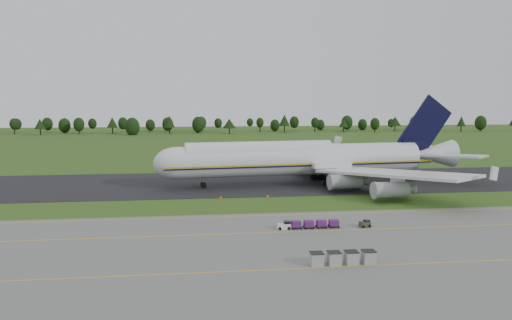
{
  "coord_description": "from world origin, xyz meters",
  "views": [
    {
      "loc": [
        -13.31,
        -101.92,
        22.21
      ],
      "look_at": [
        -0.43,
        2.0,
        9.29
      ],
      "focal_mm": 35.0,
      "sensor_mm": 36.0,
      "label": 1
    }
  ],
  "objects": [
    {
      "name": "uld_row",
      "position": [
        6.27,
        -38.96,
        0.94
      ],
      "size": [
        8.97,
        1.77,
        1.75
      ],
      "color": "#959595",
      "rests_on": "apron"
    },
    {
      "name": "edge_markers",
      "position": [
        -2.42,
        7.05,
        0.27
      ],
      "size": [
        11.05,
        0.3,
        0.6
      ],
      "color": "#F16207",
      "rests_on": "ground"
    },
    {
      "name": "baggage_train",
      "position": [
        5.72,
        -20.07,
        0.76
      ],
      "size": [
        10.79,
        1.38,
        1.33
      ],
      "color": "silver",
      "rests_on": "apron"
    },
    {
      "name": "apron_markings",
      "position": [
        0.0,
        -26.98,
        0.06
      ],
      "size": [
        300.0,
        30.2,
        0.01
      ],
      "color": "yellow",
      "rests_on": "apron"
    },
    {
      "name": "ground",
      "position": [
        0.0,
        0.0,
        0.0
      ],
      "size": [
        600.0,
        600.0,
        0.0
      ],
      "primitive_type": "plane",
      "color": "#305118",
      "rests_on": "ground"
    },
    {
      "name": "aircraft",
      "position": [
        15.58,
        24.57,
        6.66
      ],
      "size": [
        83.2,
        80.55,
        23.31
      ],
      "color": "silver",
      "rests_on": "ground"
    },
    {
      "name": "apron",
      "position": [
        0.0,
        -34.0,
        0.03
      ],
      "size": [
        300.0,
        52.0,
        0.06
      ],
      "primitive_type": "cube",
      "color": "slate",
      "rests_on": "ground"
    },
    {
      "name": "taxiway",
      "position": [
        0.0,
        28.0,
        0.04
      ],
      "size": [
        300.0,
        40.0,
        0.08
      ],
      "primitive_type": "cube",
      "color": "black",
      "rests_on": "ground"
    },
    {
      "name": "utility_cart",
      "position": [
        15.8,
        -20.5,
        0.55
      ],
      "size": [
        2.04,
        1.53,
        1.0
      ],
      "color": "#313525",
      "rests_on": "apron"
    },
    {
      "name": "tree_line",
      "position": [
        11.51,
        220.28,
        6.25
      ],
      "size": [
        524.41,
        22.4,
        11.81
      ],
      "color": "black",
      "rests_on": "ground"
    }
  ]
}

